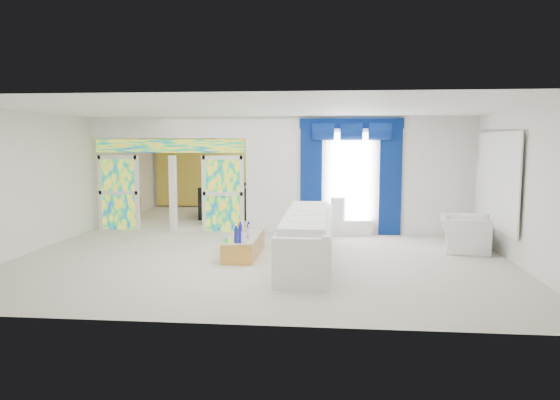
# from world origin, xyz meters

# --- Properties ---
(floor) EXTENTS (12.00, 12.00, 0.00)m
(floor) POSITION_xyz_m (0.00, 0.00, 0.00)
(floor) COLOR #B7AF9E
(floor) RESTS_ON ground
(dividing_wall) EXTENTS (5.70, 0.18, 3.00)m
(dividing_wall) POSITION_xyz_m (2.15, 1.00, 1.50)
(dividing_wall) COLOR white
(dividing_wall) RESTS_ON ground
(dividing_header) EXTENTS (4.30, 0.18, 0.55)m
(dividing_header) POSITION_xyz_m (-2.85, 1.00, 2.73)
(dividing_header) COLOR white
(dividing_header) RESTS_ON dividing_wall
(stained_panel_left) EXTENTS (0.95, 0.04, 2.00)m
(stained_panel_left) POSITION_xyz_m (-4.28, 1.00, 1.00)
(stained_panel_left) COLOR #994C3F
(stained_panel_left) RESTS_ON ground
(stained_panel_right) EXTENTS (0.95, 0.04, 2.00)m
(stained_panel_right) POSITION_xyz_m (-1.42, 1.00, 1.00)
(stained_panel_right) COLOR #994C3F
(stained_panel_right) RESTS_ON ground
(stained_transom) EXTENTS (4.00, 0.05, 0.35)m
(stained_transom) POSITION_xyz_m (-2.85, 1.00, 2.25)
(stained_transom) COLOR #994C3F
(stained_transom) RESTS_ON dividing_header
(window_pane) EXTENTS (1.00, 0.02, 2.30)m
(window_pane) POSITION_xyz_m (1.90, 0.90, 1.45)
(window_pane) COLOR white
(window_pane) RESTS_ON dividing_wall
(blue_drape_left) EXTENTS (0.55, 0.10, 2.80)m
(blue_drape_left) POSITION_xyz_m (0.90, 0.87, 1.40)
(blue_drape_left) COLOR #04124D
(blue_drape_left) RESTS_ON ground
(blue_drape_right) EXTENTS (0.55, 0.10, 2.80)m
(blue_drape_right) POSITION_xyz_m (2.90, 0.87, 1.40)
(blue_drape_right) COLOR #04124D
(blue_drape_right) RESTS_ON ground
(blue_pelmet) EXTENTS (2.60, 0.12, 0.25)m
(blue_pelmet) POSITION_xyz_m (1.90, 0.87, 2.82)
(blue_pelmet) COLOR #04124D
(blue_pelmet) RESTS_ON dividing_wall
(wall_mirror) EXTENTS (0.04, 2.70, 1.90)m
(wall_mirror) POSITION_xyz_m (4.94, -1.00, 1.55)
(wall_mirror) COLOR white
(wall_mirror) RESTS_ON ground
(gold_curtains) EXTENTS (9.70, 0.12, 2.90)m
(gold_curtains) POSITION_xyz_m (0.00, 5.90, 1.50)
(gold_curtains) COLOR gold
(gold_curtains) RESTS_ON ground
(white_sofa) EXTENTS (0.98, 4.42, 0.84)m
(white_sofa) POSITION_xyz_m (0.96, -2.15, 0.42)
(white_sofa) COLOR white
(white_sofa) RESTS_ON ground
(coffee_table) EXTENTS (0.63, 1.86, 0.41)m
(coffee_table) POSITION_xyz_m (-0.39, -1.85, 0.21)
(coffee_table) COLOR #C38A3D
(coffee_table) RESTS_ON ground
(console_table) EXTENTS (1.16, 0.47, 0.38)m
(console_table) POSITION_xyz_m (1.89, 0.79, 0.19)
(console_table) COLOR white
(console_table) RESTS_ON ground
(table_lamp) EXTENTS (0.36, 0.36, 0.58)m
(table_lamp) POSITION_xyz_m (1.59, 0.79, 0.67)
(table_lamp) COLOR silver
(table_lamp) RESTS_ON console_table
(armchair) EXTENTS (1.24, 1.36, 0.76)m
(armchair) POSITION_xyz_m (4.31, -0.99, 0.38)
(armchair) COLOR white
(armchair) RESTS_ON ground
(grand_piano) EXTENTS (1.54, 1.99, 0.99)m
(grand_piano) POSITION_xyz_m (-1.83, 3.74, 0.49)
(grand_piano) COLOR black
(grand_piano) RESTS_ON ground
(piano_bench) EXTENTS (0.83, 0.34, 0.27)m
(piano_bench) POSITION_xyz_m (-1.83, 2.14, 0.14)
(piano_bench) COLOR black
(piano_bench) RESTS_ON ground
(tv_console) EXTENTS (0.57, 0.53, 0.73)m
(tv_console) POSITION_xyz_m (-4.67, 2.89, 0.36)
(tv_console) COLOR #AA7855
(tv_console) RESTS_ON ground
(chandelier) EXTENTS (0.60, 0.60, 0.60)m
(chandelier) POSITION_xyz_m (-2.30, 3.40, 2.65)
(chandelier) COLOR gold
(chandelier) RESTS_ON ceiling
(decanters) EXTENTS (0.24, 1.20, 0.25)m
(decanters) POSITION_xyz_m (-0.40, -1.94, 0.51)
(decanters) COLOR navy
(decanters) RESTS_ON coffee_table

